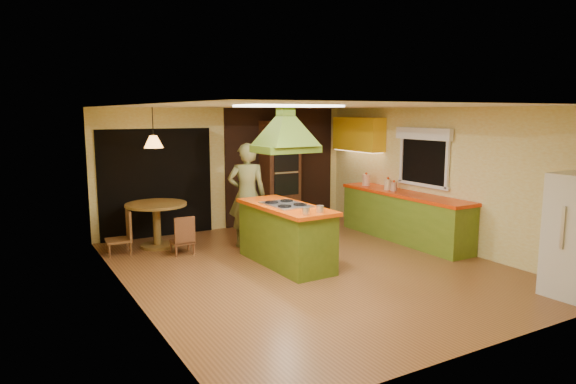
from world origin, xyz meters
TOP-DOWN VIEW (x-y plane):
  - ground at (0.00, 0.00)m, footprint 6.50×6.50m
  - room_walls at (0.00, 0.00)m, footprint 5.50×6.50m
  - ceiling_plane at (0.00, 0.00)m, footprint 6.50×6.50m
  - brick_panel at (1.25, 3.23)m, footprint 2.64×0.03m
  - nook_opening at (-1.50, 3.23)m, footprint 2.20×0.03m
  - right_counter at (2.45, 0.60)m, footprint 0.62×3.05m
  - upper_cabinets at (2.57, 2.20)m, footprint 0.34×1.40m
  - window_right at (2.70, 0.40)m, footprint 0.12×1.35m
  - fluor_panel at (-1.10, -1.20)m, footprint 1.20×0.60m
  - kitchen_island at (-0.26, 0.36)m, footprint 0.84×1.96m
  - range_hood at (-0.26, 0.36)m, footprint 0.94×0.69m
  - man at (-0.31, 1.67)m, footprint 0.81×0.68m
  - wall_oven at (1.07, 2.95)m, footprint 0.76×0.63m
  - dining_table at (-1.75, 2.43)m, footprint 1.08×1.08m
  - chair_left at (-2.45, 2.33)m, footprint 0.43×0.43m
  - chair_near at (-1.50, 1.78)m, footprint 0.38×0.38m
  - pendant_lamp at (-1.75, 2.43)m, footprint 0.34×0.34m
  - canister_large at (2.40, 1.69)m, footprint 0.21×0.21m
  - canister_medium at (2.40, 1.01)m, footprint 0.17×0.17m
  - canister_small at (2.40, 0.85)m, footprint 0.15×0.15m

SIDE VIEW (x-z plane):
  - ground at x=0.00m, z-range 0.00..0.00m
  - chair_near at x=-1.50m, z-range 0.00..0.67m
  - chair_left at x=-2.45m, z-range 0.00..0.75m
  - right_counter at x=2.45m, z-range 0.00..0.92m
  - kitchen_island at x=-0.26m, z-range 0.00..0.98m
  - dining_table at x=-1.75m, z-range 0.17..0.97m
  - man at x=-0.31m, z-range 0.00..1.88m
  - canister_small at x=2.40m, z-range 0.92..1.08m
  - canister_medium at x=2.40m, z-range 0.92..1.12m
  - canister_large at x=2.40m, z-range 0.92..1.15m
  - nook_opening at x=-1.50m, z-range 0.00..2.10m
  - wall_oven at x=1.07m, z-range 0.00..2.23m
  - room_walls at x=0.00m, z-range -2.00..4.50m
  - brick_panel at x=1.25m, z-range 0.00..2.50m
  - window_right at x=2.70m, z-range 1.24..2.30m
  - pendant_lamp at x=-1.75m, z-range 1.79..2.01m
  - upper_cabinets at x=2.57m, z-range 1.60..2.30m
  - range_hood at x=-0.26m, z-range 1.86..2.65m
  - fluor_panel at x=-1.10m, z-range 2.47..2.50m
  - ceiling_plane at x=0.00m, z-range 2.50..2.50m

